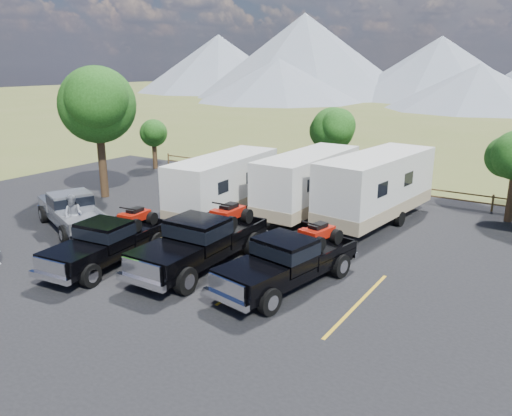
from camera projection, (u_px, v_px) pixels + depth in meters
The scene contains 16 objects.
ground at pixel (147, 306), 16.94m from camera, with size 320.00×320.00×0.00m, color #535D27.
asphalt_lot at pixel (202, 275), 19.35m from camera, with size 44.00×34.00×0.04m, color black.
stall_lines at pixel (218, 266), 20.15m from camera, with size 12.12×5.50×0.01m.
tree_big_nw at pixel (97, 105), 29.21m from camera, with size 5.54×5.18×7.84m.
tree_north at pixel (332, 129), 32.24m from camera, with size 3.46×3.24×5.25m.
tree_nw_small at pixel (153, 133), 38.25m from camera, with size 2.59×2.43×3.85m.
rail_fence at pixel (387, 187), 30.62m from camera, with size 36.12×0.12×1.00m.
mountain_range at pixel (484, 64), 104.06m from camera, with size 209.00×71.00×20.00m.
rig_left at pixel (110, 240), 20.22m from camera, with size 2.66×6.27×2.04m.
rig_center at pixel (203, 240), 19.89m from camera, with size 2.54×6.94×2.30m.
rig_right at pixel (289, 259), 18.15m from camera, with size 3.10×6.60×2.12m.
trailer_left at pixel (224, 186), 26.24m from camera, with size 2.85×9.35×3.24m.
trailer_center at pixel (308, 183), 26.58m from camera, with size 2.59×9.57×3.33m.
trailer_right at pixel (376, 188), 25.15m from camera, with size 3.59×10.26×3.54m.
pickup_silver at pixel (72, 211), 24.41m from camera, with size 6.38×4.04×1.83m.
person_b at pixel (73, 215), 23.69m from camera, with size 0.94×0.73×1.93m, color slate.
Camera 1 is at (11.48, -10.83, 7.92)m, focal length 35.00 mm.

